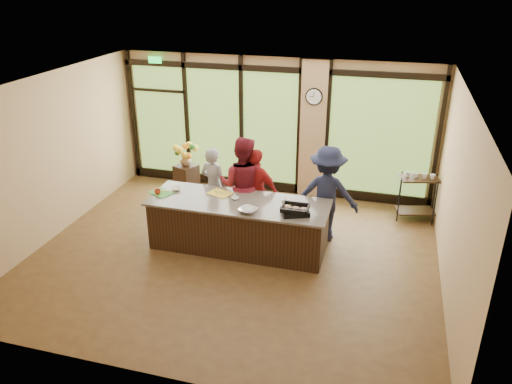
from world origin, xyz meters
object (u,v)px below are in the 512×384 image
Objects in this scene: cook_left at (214,186)px; cook_right at (327,194)px; island_base at (239,226)px; roasting_pan at (295,212)px; flower_stand at (187,183)px; bar_cart at (418,192)px.

cook_right is (2.21, -0.03, 0.11)m from cook_left.
island_base is at bearing 27.22° from cook_right.
roasting_pan is 3.33m from flower_stand.
cook_right reaches higher than island_base.
cook_right is 1.06m from roasting_pan.
flower_stand is at bearing 170.20° from bar_cart.
roasting_pan is 0.53× the size of flower_stand.
roasting_pan is at bearing -10.75° from flower_stand.
cook_left is (-0.76, 0.81, 0.35)m from island_base.
bar_cart is at bearing 24.23° from roasting_pan.
cook_right is 4.08× the size of roasting_pan.
island_base is 1.96× the size of cook_left.
island_base is 1.16m from cook_left.
roasting_pan reaches higher than flower_stand.
cook_left is 1.91× the size of flower_stand.
cook_right is at bearing 7.92° from flower_stand.
cook_left is at bearing -18.12° from flower_stand.
roasting_pan is (1.06, -0.21, 0.52)m from island_base.
cook_right is 3.28m from flower_stand.
cook_left reaches higher than bar_cart.
cook_right is (1.45, 0.78, 0.46)m from island_base.
flower_stand is 0.82× the size of bar_cart.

